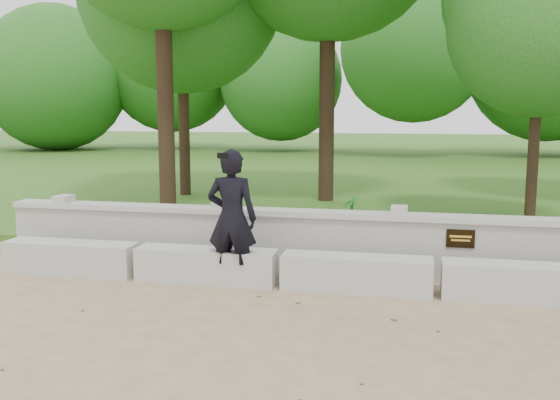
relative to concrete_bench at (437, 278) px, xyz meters
The scene contains 8 objects.
ground 1.91m from the concrete_bench, 90.00° to the right, with size 80.00×80.00×0.00m, color tan.
lawn 12.10m from the concrete_bench, 90.00° to the left, with size 40.00×22.00×0.25m, color #305A1C.
concrete_bench is the anchor object (origin of this frame).
parapet_wall 0.74m from the concrete_bench, 89.99° to the left, with size 12.50×0.35×0.90m.
man_main 2.70m from the concrete_bench, behind, with size 0.66×0.59×1.79m.
tree_near_right 5.54m from the concrete_bench, 65.76° to the left, with size 3.12×3.12×5.24m.
shrub_a 4.37m from the concrete_bench, 161.26° to the left, with size 0.30×0.20×0.56m, color #287629.
shrub_d 2.73m from the concrete_bench, 118.89° to the left, with size 0.36×0.33×0.65m, color #287629.
Camera 1 is at (-0.32, -5.83, 2.31)m, focal length 40.00 mm.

